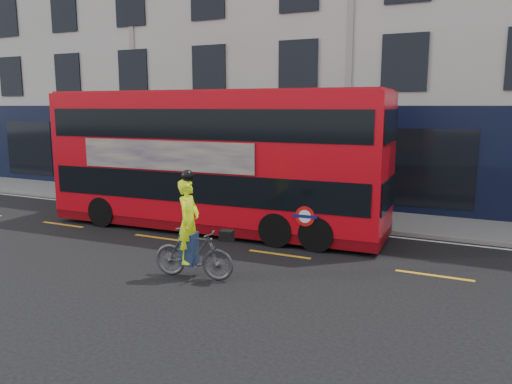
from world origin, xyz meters
The scene contains 8 objects.
ground centered at (0.00, 0.00, 0.00)m, with size 120.00×120.00×0.00m, color black.
pavement centered at (0.00, 6.50, 0.06)m, with size 60.00×3.00×0.12m, color slate.
kerb centered at (0.00, 5.00, 0.07)m, with size 60.00×0.12×0.13m, color slate.
building_terrace centered at (0.00, 12.94, 7.49)m, with size 50.00×10.07×15.00m.
road_edge_line centered at (0.00, 4.70, 0.00)m, with size 58.00×0.10×0.01m, color silver.
lane_dashes centered at (0.00, 1.50, 0.00)m, with size 58.00×0.12×0.01m, color gold, non-canonical shape.
bus centered at (-2.99, 3.19, 2.29)m, with size 11.18×2.97×4.47m.
cyclist centered at (-1.12, -1.10, 0.86)m, with size 2.04×0.81×2.56m.
Camera 1 is at (5.06, -10.59, 4.00)m, focal length 35.00 mm.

